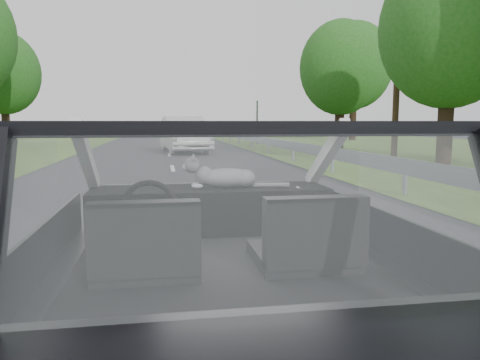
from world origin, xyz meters
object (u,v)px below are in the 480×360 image
object	(u,v)px
subject_car	(222,252)
other_car	(184,134)
cat	(227,177)
utility_pole	(398,61)
highway_sign	(257,123)

from	to	relation	value
subject_car	other_car	distance (m)	19.75
cat	subject_car	bearing A→B (deg)	-97.57
subject_car	cat	world-z (taller)	subject_car
subject_car	utility_pole	distance (m)	17.23
highway_sign	utility_pole	distance (m)	13.15
cat	other_car	bearing A→B (deg)	91.01
cat	highway_sign	world-z (taller)	highway_sign
subject_car	other_car	world-z (taller)	other_car
subject_car	other_car	xyz separation A→B (m)	(0.74, 19.74, 0.12)
highway_sign	utility_pole	bearing A→B (deg)	-68.55
other_car	highway_sign	xyz separation A→B (m)	(5.03, 7.43, 0.53)
cat	utility_pole	world-z (taller)	utility_pole
subject_car	cat	size ratio (longest dim) A/B	7.81
subject_car	highway_sign	xyz separation A→B (m)	(5.77, 27.17, 0.65)
other_car	utility_pole	xyz separation A→B (m)	(7.93, -5.16, 2.92)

